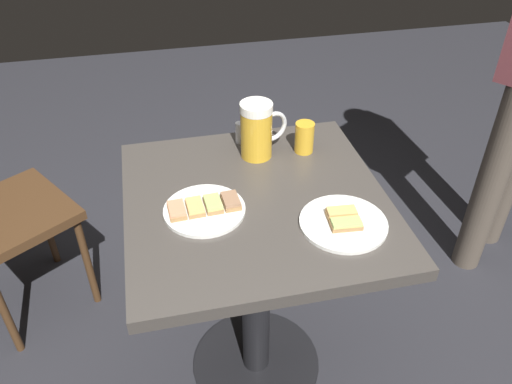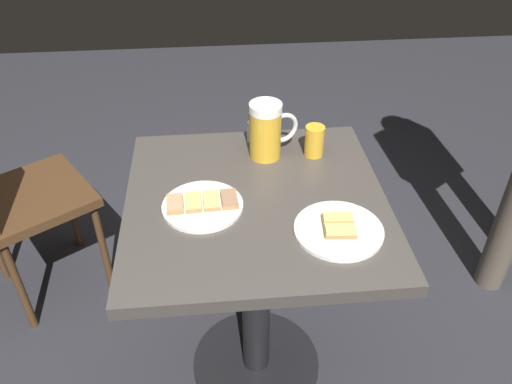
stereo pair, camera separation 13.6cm
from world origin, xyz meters
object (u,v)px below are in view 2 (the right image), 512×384
Objects in this scene: plate_near at (203,204)px; plate_far at (339,229)px; salt_shaker at (252,132)px; beer_glass_small at (314,141)px; cafe_chair at (7,189)px; beer_mug at (267,130)px.

plate_near is 0.35m from plate_far.
beer_glass_small is at bearing -116.98° from salt_shaker.
plate_far is 1.20m from cafe_chair.
beer_mug is 0.19× the size of cafe_chair.
plate_far is 0.39m from beer_mug.
beer_glass_small is at bearing -93.78° from beer_mug.
plate_far is at bearing -158.38° from salt_shaker.
cafe_chair is at bearing 80.34° from salt_shaker.
cafe_chair is at bearing 56.44° from plate_near.
plate_near and plate_far have the same top height.
salt_shaker is 0.90m from cafe_chair.
cafe_chair is (0.14, 0.85, -0.27)m from salt_shaker.
beer_glass_small is (0.22, -0.33, 0.04)m from plate_near.
salt_shaker reaches higher than plate_far.
cafe_chair reaches higher than beer_glass_small.
beer_mug is (0.36, 0.14, 0.08)m from plate_far.
plate_near is 0.96× the size of plate_far.
beer_mug is at bearing 21.01° from plate_far.
cafe_chair reaches higher than plate_near.
plate_near is 0.40m from beer_glass_small.
cafe_chair is (0.58, 1.02, -0.24)m from plate_far.
salt_shaker is 0.08× the size of cafe_chair.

